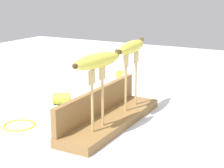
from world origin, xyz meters
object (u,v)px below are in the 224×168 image
object	(u,v)px
banana_raised_right	(131,47)
banana_chunk_near	(62,99)
banana_raised_left	(97,61)
banana_chunk_far	(122,76)
fork_stand_left	(97,93)
wire_coil	(19,125)
fork_fallen_near	(103,103)
fork_stand_right	(131,75)

from	to	relation	value
banana_raised_right	banana_chunk_near	world-z (taller)	banana_raised_right
banana_raised_left	banana_chunk_far	xyz separation A→B (m)	(0.60, 0.23, -0.19)
fork_stand_left	banana_raised_right	distance (m)	0.23
banana_chunk_far	wire_coil	xyz separation A→B (m)	(-0.64, 0.02, -0.02)
banana_chunk_far	banana_chunk_near	bearing A→B (deg)	176.21
banana_raised_left	fork_fallen_near	xyz separation A→B (m)	(0.26, 0.13, -0.21)
fork_stand_left	banana_chunk_far	xyz separation A→B (m)	(0.60, 0.23, -0.11)
fork_stand_right	banana_raised_left	distance (m)	0.22
banana_raised_left	wire_coil	size ratio (longest dim) A/B	1.91
fork_stand_left	fork_fallen_near	bearing A→B (deg)	26.93
fork_stand_left	fork_stand_right	world-z (taller)	fork_stand_right
fork_stand_right	banana_chunk_near	world-z (taller)	fork_stand_right
fork_stand_left	banana_chunk_far	bearing A→B (deg)	21.10
fork_fallen_near	wire_coil	distance (m)	0.32
banana_raised_left	fork_fallen_near	distance (m)	0.36
banana_chunk_near	fork_fallen_near	bearing A→B (deg)	-62.44
banana_raised_left	banana_chunk_far	distance (m)	0.67
banana_chunk_near	wire_coil	distance (m)	0.23
fork_fallen_near	banana_chunk_near	bearing A→B (deg)	117.56
banana_raised_left	banana_chunk_near	distance (m)	0.38
fork_stand_right	banana_chunk_near	distance (m)	0.28
banana_raised_left	banana_chunk_near	bearing A→B (deg)	53.31
banana_chunk_near	banana_raised_left	bearing A→B (deg)	-126.69
banana_raised_right	fork_fallen_near	world-z (taller)	banana_raised_right
fork_fallen_near	banana_chunk_far	bearing A→B (deg)	16.34
banana_raised_left	banana_chunk_far	size ratio (longest dim) A/B	2.92
banana_raised_right	banana_chunk_near	size ratio (longest dim) A/B	2.74
fork_stand_left	banana_raised_right	xyz separation A→B (m)	(0.21, -0.00, 0.09)
fork_fallen_near	wire_coil	size ratio (longest dim) A/B	1.83
fork_stand_left	wire_coil	distance (m)	0.28
fork_stand_right	fork_fallen_near	bearing A→B (deg)	68.06
fork_stand_right	fork_stand_left	bearing A→B (deg)	180.00
fork_stand_right	banana_raised_left	xyz separation A→B (m)	(-0.21, 0.00, 0.08)
wire_coil	banana_chunk_near	bearing A→B (deg)	2.44
banana_chunk_near	banana_raised_right	bearing A→B (deg)	-87.06
fork_fallen_near	banana_chunk_near	distance (m)	0.14
banana_raised_left	fork_fallen_near	bearing A→B (deg)	26.92
banana_raised_right	fork_fallen_near	xyz separation A→B (m)	(0.05, 0.13, -0.22)
wire_coil	fork_stand_right	bearing A→B (deg)	-45.72
banana_raised_right	banana_chunk_far	distance (m)	0.50
fork_stand_left	wire_coil	size ratio (longest dim) A/B	1.75
banana_chunk_far	wire_coil	size ratio (longest dim) A/B	0.65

